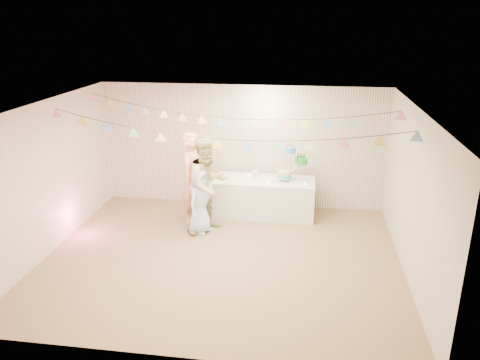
# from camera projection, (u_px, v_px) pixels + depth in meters

# --- Properties ---
(floor) EXTENTS (6.00, 6.00, 0.00)m
(floor) POSITION_uv_depth(u_px,v_px,m) (222.00, 258.00, 7.99)
(floor) COLOR brown
(floor) RESTS_ON ground
(ceiling) EXTENTS (6.00, 6.00, 0.00)m
(ceiling) POSITION_uv_depth(u_px,v_px,m) (220.00, 107.00, 7.13)
(ceiling) COLOR white
(ceiling) RESTS_ON ground
(back_wall) EXTENTS (6.00, 6.00, 0.00)m
(back_wall) POSITION_uv_depth(u_px,v_px,m) (242.00, 147.00, 9.89)
(back_wall) COLOR silver
(back_wall) RESTS_ON ground
(front_wall) EXTENTS (6.00, 6.00, 0.00)m
(front_wall) POSITION_uv_depth(u_px,v_px,m) (180.00, 263.00, 5.22)
(front_wall) COLOR silver
(front_wall) RESTS_ON ground
(left_wall) EXTENTS (5.00, 5.00, 0.00)m
(left_wall) POSITION_uv_depth(u_px,v_px,m) (48.00, 178.00, 7.97)
(left_wall) COLOR silver
(left_wall) RESTS_ON ground
(right_wall) EXTENTS (5.00, 5.00, 0.00)m
(right_wall) POSITION_uv_depth(u_px,v_px,m) (413.00, 196.00, 7.15)
(right_wall) COLOR silver
(right_wall) RESTS_ON ground
(table) EXTENTS (2.05, 0.82, 0.77)m
(table) POSITION_uv_depth(u_px,v_px,m) (264.00, 197.00, 9.64)
(table) COLOR silver
(table) RESTS_ON floor
(cake_stand) EXTENTS (0.65, 0.38, 0.72)m
(cake_stand) POSITION_uv_depth(u_px,v_px,m) (292.00, 164.00, 9.37)
(cake_stand) COLOR silver
(cake_stand) RESTS_ON table
(cake_bottom) EXTENTS (0.31, 0.31, 0.15)m
(cake_bottom) POSITION_uv_depth(u_px,v_px,m) (284.00, 178.00, 9.42)
(cake_bottom) COLOR #28B2BE
(cake_bottom) RESTS_ON cake_stand
(cake_middle) EXTENTS (0.27, 0.27, 0.22)m
(cake_middle) POSITION_uv_depth(u_px,v_px,m) (301.00, 163.00, 9.43)
(cake_middle) COLOR #209327
(cake_middle) RESTS_ON cake_stand
(cake_top_tier) EXTENTS (0.25, 0.25, 0.19)m
(cake_top_tier) POSITION_uv_depth(u_px,v_px,m) (290.00, 152.00, 9.26)
(cake_top_tier) COLOR #438CD4
(cake_top_tier) RESTS_ON cake_stand
(platter) EXTENTS (0.31, 0.31, 0.02)m
(platter) POSITION_uv_depth(u_px,v_px,m) (239.00, 180.00, 9.53)
(platter) COLOR white
(platter) RESTS_ON table
(posy) EXTENTS (0.15, 0.15, 0.18)m
(posy) POSITION_uv_depth(u_px,v_px,m) (255.00, 175.00, 9.56)
(posy) COLOR white
(posy) RESTS_ON table
(person_adult_a) EXTENTS (0.63, 0.77, 1.83)m
(person_adult_a) POSITION_uv_depth(u_px,v_px,m) (194.00, 178.00, 9.13)
(person_adult_a) COLOR #FFA285
(person_adult_a) RESTS_ON floor
(person_adult_b) EXTENTS (1.12, 1.14, 1.85)m
(person_adult_b) POSITION_uv_depth(u_px,v_px,m) (208.00, 185.00, 8.75)
(person_adult_b) COLOR tan
(person_adult_b) RESTS_ON floor
(person_child) EXTENTS (0.61, 0.72, 1.26)m
(person_child) POSITION_uv_depth(u_px,v_px,m) (200.00, 201.00, 8.77)
(person_child) COLOR #AECEF6
(person_child) RESTS_ON floor
(bunting_back) EXTENTS (5.60, 1.10, 0.40)m
(bunting_back) POSITION_uv_depth(u_px,v_px,m) (231.00, 110.00, 8.24)
(bunting_back) COLOR pink
(bunting_back) RESTS_ON ceiling
(bunting_front) EXTENTS (5.60, 0.90, 0.36)m
(bunting_front) POSITION_uv_depth(u_px,v_px,m) (217.00, 128.00, 7.04)
(bunting_front) COLOR #72A5E5
(bunting_front) RESTS_ON ceiling
(tealight_0) EXTENTS (0.04, 0.04, 0.03)m
(tealight_0) POSITION_uv_depth(u_px,v_px,m) (224.00, 179.00, 9.47)
(tealight_0) COLOR #FFD88C
(tealight_0) RESTS_ON table
(tealight_1) EXTENTS (0.04, 0.04, 0.03)m
(tealight_1) POSITION_uv_depth(u_px,v_px,m) (248.00, 175.00, 9.72)
(tealight_1) COLOR #FFD88C
(tealight_1) RESTS_ON table
(tealight_2) EXTENTS (0.04, 0.04, 0.03)m
(tealight_2) POSITION_uv_depth(u_px,v_px,m) (268.00, 183.00, 9.28)
(tealight_2) COLOR #FFD88C
(tealight_2) RESTS_ON table
(tealight_3) EXTENTS (0.04, 0.04, 0.03)m
(tealight_3) POSITION_uv_depth(u_px,v_px,m) (282.00, 176.00, 9.66)
(tealight_3) COLOR #FFD88C
(tealight_3) RESTS_ON table
(tealight_4) EXTENTS (0.04, 0.04, 0.03)m
(tealight_4) POSITION_uv_depth(u_px,v_px,m) (305.00, 184.00, 9.22)
(tealight_4) COLOR #FFD88C
(tealight_4) RESTS_ON table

